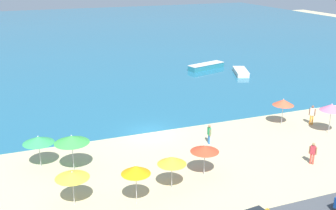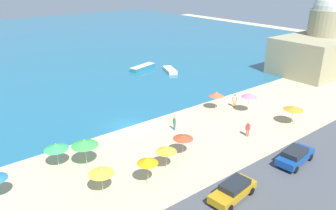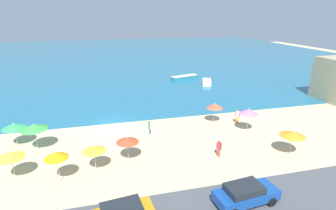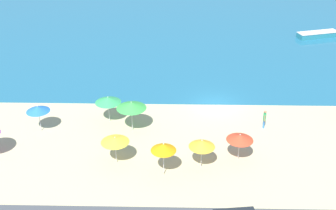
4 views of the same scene
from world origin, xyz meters
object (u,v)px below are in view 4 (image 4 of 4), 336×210
object	(u,v)px
beach_umbrella_6	(202,144)
beach_umbrella_7	(115,140)
beach_umbrella_9	(240,137)
skiff_offshore	(318,34)
beach_umbrella_8	(108,100)
beach_umbrella_10	(163,147)
beach_umbrella_3	(38,109)
beach_umbrella_1	(131,105)
bather_1	(264,118)

from	to	relation	value
beach_umbrella_6	beach_umbrella_7	world-z (taller)	beach_umbrella_6
beach_umbrella_9	skiff_offshore	xyz separation A→B (m)	(13.98, 27.72, -1.54)
beach_umbrella_7	beach_umbrella_8	size ratio (longest dim) A/B	0.94
beach_umbrella_7	beach_umbrella_9	bearing A→B (deg)	3.56
beach_umbrella_8	beach_umbrella_10	xyz separation A→B (m)	(4.93, -7.39, 0.25)
beach_umbrella_9	beach_umbrella_10	distance (m)	5.85
beach_umbrella_3	beach_umbrella_9	distance (m)	16.36
beach_umbrella_9	beach_umbrella_1	bearing A→B (deg)	154.14
beach_umbrella_10	beach_umbrella_8	bearing A→B (deg)	123.69
skiff_offshore	beach_umbrella_3	bearing A→B (deg)	-141.32
bather_1	skiff_offshore	bearing A→B (deg)	63.99
beach_umbrella_10	beach_umbrella_1	bearing A→B (deg)	115.15
beach_umbrella_7	beach_umbrella_8	bearing A→B (deg)	102.96
beach_umbrella_3	bather_1	size ratio (longest dim) A/B	1.45
beach_umbrella_6	beach_umbrella_8	size ratio (longest dim) A/B	0.99
beach_umbrella_6	bather_1	size ratio (longest dim) A/B	1.44
beach_umbrella_8	beach_umbrella_9	bearing A→B (deg)	-27.62
beach_umbrella_8	skiff_offshore	xyz separation A→B (m)	(24.42, 22.26, -1.65)
beach_umbrella_10	beach_umbrella_3	bearing A→B (deg)	151.21
beach_umbrella_8	beach_umbrella_9	world-z (taller)	beach_umbrella_8
beach_umbrella_6	skiff_offshore	xyz separation A→B (m)	(16.80, 28.70, -1.60)
beach_umbrella_1	beach_umbrella_3	world-z (taller)	beach_umbrella_1
beach_umbrella_8	skiff_offshore	bearing A→B (deg)	42.36
beach_umbrella_1	skiff_offshore	world-z (taller)	beach_umbrella_1
beach_umbrella_6	beach_umbrella_10	size ratio (longest dim) A/B	0.89
beach_umbrella_1	beach_umbrella_6	distance (m)	7.43
beach_umbrella_1	beach_umbrella_10	bearing A→B (deg)	-64.85
beach_umbrella_10	skiff_offshore	bearing A→B (deg)	56.68
beach_umbrella_1	beach_umbrella_6	world-z (taller)	beach_umbrella_1
beach_umbrella_1	beach_umbrella_7	world-z (taller)	beach_umbrella_1
beach_umbrella_7	bather_1	world-z (taller)	beach_umbrella_7
beach_umbrella_6	beach_umbrella_8	distance (m)	9.97
beach_umbrella_6	skiff_offshore	size ratio (longest dim) A/B	0.39
beach_umbrella_8	bather_1	distance (m)	13.24
beach_umbrella_1	beach_umbrella_3	xyz separation A→B (m)	(-7.61, -0.24, -0.29)
beach_umbrella_9	skiff_offshore	size ratio (longest dim) A/B	0.38
beach_umbrella_3	beach_umbrella_7	world-z (taller)	beach_umbrella_3
beach_umbrella_9	beach_umbrella_10	bearing A→B (deg)	-160.68
beach_umbrella_10	skiff_offshore	xyz separation A→B (m)	(19.49, 29.65, -1.90)
beach_umbrella_3	beach_umbrella_10	bearing A→B (deg)	-28.79
bather_1	beach_umbrella_10	bearing A→B (deg)	-141.37
beach_umbrella_6	beach_umbrella_1	bearing A→B (deg)	137.65
beach_umbrella_9	bather_1	size ratio (longest dim) A/B	1.38
beach_umbrella_8	beach_umbrella_10	bearing A→B (deg)	-56.31
beach_umbrella_1	beach_umbrella_8	world-z (taller)	beach_umbrella_1
beach_umbrella_3	beach_umbrella_8	bearing A→B (deg)	16.94
beach_umbrella_1	beach_umbrella_9	size ratio (longest dim) A/B	1.19
beach_umbrella_7	skiff_offshore	world-z (taller)	beach_umbrella_7
beach_umbrella_3	skiff_offshore	xyz separation A→B (m)	(29.90, 23.93, -1.64)
beach_umbrella_10	bather_1	size ratio (longest dim) A/B	1.63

